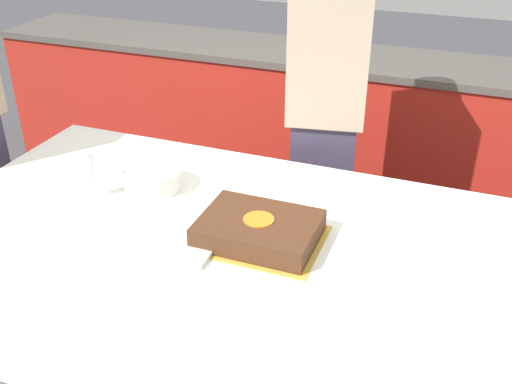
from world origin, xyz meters
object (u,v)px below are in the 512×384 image
object	(u,v)px
wine_glass	(89,169)
person_cutting_cake	(325,123)
cake	(259,230)
plate_stack	(153,179)

from	to	relation	value
wine_glass	person_cutting_cake	bearing A→B (deg)	48.52
cake	person_cutting_cake	xyz separation A→B (m)	(-0.00, 0.84, 0.07)
plate_stack	wine_glass	size ratio (longest dim) A/B	1.18
wine_glass	cake	bearing A→B (deg)	-3.59
person_cutting_cake	wine_glass	bearing A→B (deg)	37.83
plate_stack	person_cutting_cake	world-z (taller)	person_cutting_cake
cake	wine_glass	bearing A→B (deg)	176.41
plate_stack	wine_glass	xyz separation A→B (m)	(-0.18, -0.15, 0.08)
cake	plate_stack	world-z (taller)	cake
cake	wine_glass	distance (m)	0.71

